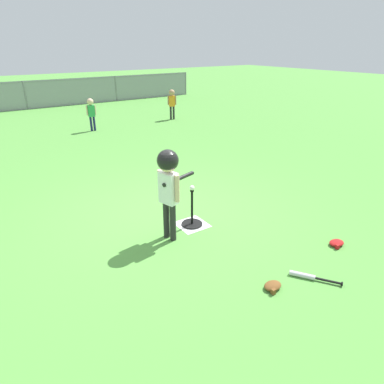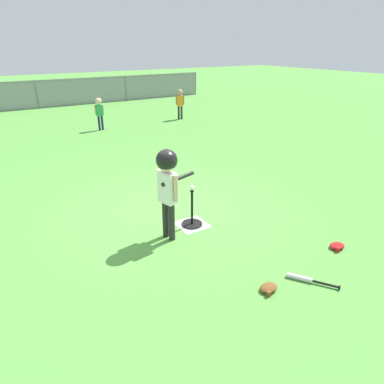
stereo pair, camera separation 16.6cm
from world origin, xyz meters
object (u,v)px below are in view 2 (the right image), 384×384
baseball_on_tee (192,188)px  batter_child (168,177)px  fielder_deep_right (180,100)px  spare_bat_silver (305,279)px  fielder_near_left (99,110)px  glove_by_plate (337,246)px  glove_near_bats (269,288)px  batting_tee (192,220)px

baseball_on_tee → batter_child: (-0.47, -0.14, 0.32)m
baseball_on_tee → batter_child: bearing=-163.7°
fielder_deep_right → spare_bat_silver: 9.39m
batter_child → fielder_near_left: 7.06m
fielder_deep_right → baseball_on_tee: bearing=-119.2°
glove_by_plate → batter_child: bearing=140.8°
batter_child → glove_by_plate: size_ratio=5.56×
spare_bat_silver → batter_child: bearing=117.1°
batter_child → glove_by_plate: bearing=-39.2°
fielder_deep_right → glove_near_bats: size_ratio=4.75×
batting_tee → batter_child: size_ratio=0.44×
baseball_on_tee → spare_bat_silver: 1.97m
batter_child → fielder_near_left: size_ratio=1.30×
fielder_near_left → glove_near_bats: fielder_near_left is taller
batting_tee → glove_by_plate: bearing=-50.5°
batter_child → fielder_deep_right: (4.31, 7.01, -0.25)m
baseball_on_tee → glove_near_bats: (-0.08, -1.73, -0.58)m
fielder_near_left → glove_by_plate: bearing=-86.7°
batter_child → spare_bat_silver: 2.11m
fielder_deep_right → glove_near_bats: bearing=-114.5°
fielder_deep_right → fielder_near_left: bearing=-178.4°
fielder_near_left → spare_bat_silver: 8.66m
batter_child → spare_bat_silver: (0.87, -1.70, -0.90)m
glove_by_plate → glove_near_bats: bearing=-174.7°
glove_by_plate → baseball_on_tee: bearing=129.5°
glove_by_plate → glove_near_bats: (-1.39, -0.13, 0.00)m
batting_tee → glove_by_plate: (1.32, -1.60, -0.05)m
fielder_deep_right → batting_tee: bearing=-119.2°
glove_near_bats → fielder_deep_right: bearing=65.5°
baseball_on_tee → fielder_deep_right: size_ratio=0.07×
batter_child → fielder_near_left: bearing=79.3°
fielder_deep_right → fielder_near_left: 3.00m
spare_bat_silver → batting_tee: bearing=102.3°
baseball_on_tee → fielder_deep_right: 7.87m
fielder_deep_right → fielder_near_left: fielder_deep_right is taller
batting_tee → batter_child: 0.98m
fielder_near_left → batter_child: bearing=-100.7°
baseball_on_tee → fielder_near_left: fielder_near_left is taller
glove_by_plate → glove_near_bats: size_ratio=1.06×
baseball_on_tee → spare_bat_silver: size_ratio=0.14×
fielder_near_left → batting_tee: bearing=-97.1°
batting_tee → glove_by_plate: size_ratio=2.46×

